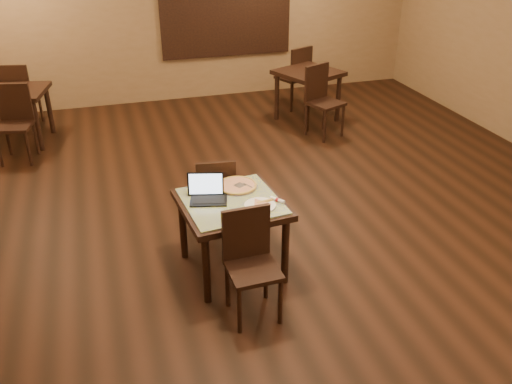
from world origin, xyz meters
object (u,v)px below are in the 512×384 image
object	(u,v)px
other_table_b	(16,99)
other_table_b_chair_far	(19,92)
other_table_b_chair_near	(15,118)
tiled_table	(232,210)
chair_main_far	(216,193)
other_table_a	(308,79)
other_table_a_chair_near	(321,97)
pizza_pan	(237,187)
other_table_a_chair_far	(296,74)
chair_main_near	(250,257)
laptop	(207,193)

from	to	relation	value
other_table_b	other_table_b_chair_far	distance (m)	0.61
other_table_b	other_table_b_chair_near	bearing A→B (deg)	-76.32
tiled_table	chair_main_far	bearing A→B (deg)	85.51
tiled_table	other_table_b_chair_near	size ratio (longest dim) A/B	0.97
other_table_a	other_table_a_chair_near	xyz separation A→B (m)	(-0.04, -0.63, -0.08)
chair_main_far	pizza_pan	world-z (taller)	chair_main_far
other_table_a_chair_near	other_table_a_chair_far	bearing A→B (deg)	63.73
chair_main_near	other_table_b_chair_near	distance (m)	4.58
chair_main_far	pizza_pan	xyz separation A→B (m)	(0.13, -0.38, 0.25)
laptop	pizza_pan	distance (m)	0.35
chair_main_near	other_table_a_chair_far	size ratio (longest dim) A/B	0.91
chair_main_far	other_table_a	size ratio (longest dim) A/B	0.80
laptop	other_table_a	bearing A→B (deg)	70.62
other_table_a_chair_far	other_table_a_chair_near	bearing A→B (deg)	63.73
other_table_b	chair_main_far	bearing A→B (deg)	-45.50
chair_main_far	tiled_table	bearing A→B (deg)	97.88
other_table_b_chair_far	chair_main_near	bearing A→B (deg)	124.68
pizza_pan	chair_main_far	bearing A→B (deg)	108.88
other_table_a_chair_far	other_table_b	distance (m)	4.45
chair_main_near	other_table_a_chair_far	xyz separation A→B (m)	(2.26, 4.90, 0.06)
other_table_a_chair_near	other_table_b_chair_near	size ratio (longest dim) A/B	1.03
other_table_b	other_table_b_chair_near	world-z (taller)	other_table_b_chair_near
other_table_a	other_table_a_chair_near	size ratio (longest dim) A/B	1.08
tiled_table	pizza_pan	size ratio (longest dim) A/B	2.67
pizza_pan	other_table_a_chair_near	bearing A→B (deg)	53.45
laptop	other_table_b	xyz separation A→B (m)	(-1.99, 3.92, -0.16)
pizza_pan	other_table_a_chair_near	xyz separation A→B (m)	(2.06, 2.78, -0.17)
chair_main_far	other_table_a	distance (m)	3.77
laptop	other_table_b_chair_far	xyz separation A→B (m)	(-2.00, 4.52, -0.24)
tiled_table	pizza_pan	xyz separation A→B (m)	(0.12, 0.24, 0.11)
other_table_b_chair_near	other_table_a	bearing A→B (deg)	15.00
chair_main_near	other_table_a_chair_far	world-z (taller)	other_table_a_chair_far
tiled_table	pizza_pan	world-z (taller)	pizza_pan
other_table_a	chair_main_far	bearing A→B (deg)	-149.28
other_table_b_chair_far	other_table_a	bearing A→B (deg)	179.48
other_table_b_chair_near	other_table_a_chair_near	bearing A→B (deg)	6.77
chair_main_near	chair_main_far	xyz separation A→B (m)	(-0.01, 1.24, -0.02)
other_table_b_chair_far	other_table_b_chair_near	bearing A→B (deg)	103.68
pizza_pan	other_table_b_chair_far	bearing A→B (deg)	117.91
chair_main_near	laptop	size ratio (longest dim) A/B	2.52
chair_main_near	other_table_a_chair_near	world-z (taller)	other_table_a_chair_near
chair_main_far	laptop	distance (m)	0.63
chair_main_near	other_table_b_chair_far	distance (m)	5.69
chair_main_far	other_table_a_chair_near	world-z (taller)	other_table_a_chair_near
pizza_pan	other_table_b_chair_near	distance (m)	3.92
other_table_b_chair_near	tiled_table	bearing A→B (deg)	-45.71
chair_main_near	other_table_b_chair_near	bearing A→B (deg)	116.47
laptop	pizza_pan	xyz separation A→B (m)	(0.32, 0.14, -0.06)
tiled_table	other_table_b_chair_near	distance (m)	4.05
tiled_table	other_table_b_chair_near	bearing A→B (deg)	116.99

